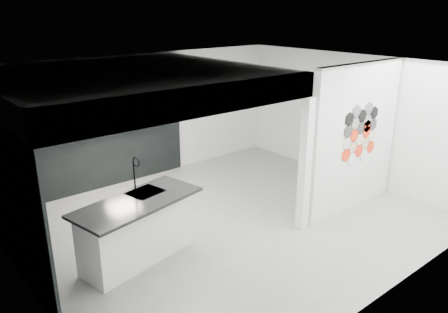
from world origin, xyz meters
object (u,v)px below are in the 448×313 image
at_px(stockpot, 56,133).
at_px(kettle, 128,122).
at_px(wall_basin, 27,214).
at_px(partition_panel, 355,138).
at_px(glass_bowl, 153,118).
at_px(utensil_cup, 42,138).
at_px(bottle_dark, 71,131).
at_px(glass_vase, 153,118).
at_px(kitchen_island, 136,229).

height_order(stockpot, kettle, stockpot).
bearing_deg(wall_basin, partition_panel, -18.23).
xyz_separation_m(stockpot, glass_bowl, (2.17, 0.00, -0.04)).
distance_m(wall_basin, kettle, 3.49).
height_order(wall_basin, utensil_cup, utensil_cup).
bearing_deg(utensil_cup, bottle_dark, 0.00).
distance_m(glass_vase, utensil_cup, 2.44).
xyz_separation_m(kitchen_island, stockpot, (-0.06, 2.95, 0.89)).
height_order(glass_vase, bottle_dark, bottle_dark).
bearing_deg(kettle, glass_bowl, -19.12).
distance_m(kitchen_island, utensil_cup, 3.08).
relative_size(partition_panel, kettle, 17.81).
distance_m(glass_vase, bottle_dark, 1.87).
relative_size(stockpot, glass_vase, 1.78).
distance_m(stockpot, glass_bowl, 2.17).
height_order(stockpot, glass_bowl, stockpot).
bearing_deg(kitchen_island, bottle_dark, 73.51).
bearing_deg(utensil_cup, stockpot, 0.00).
xyz_separation_m(wall_basin, kitchen_island, (1.28, -0.88, -0.32)).
bearing_deg(partition_panel, utensil_cup, 139.42).
distance_m(wall_basin, glass_vase, 4.01).
distance_m(partition_panel, glass_bowl, 4.39).
relative_size(kitchen_island, utensil_cup, 23.93).
distance_m(kitchen_island, glass_vase, 3.73).
xyz_separation_m(glass_vase, bottle_dark, (-1.87, 0.00, 0.01)).
height_order(partition_panel, bottle_dark, partition_panel).
height_order(partition_panel, glass_bowl, partition_panel).
relative_size(glass_bowl, glass_vase, 1.19).
bearing_deg(partition_panel, kettle, 124.99).
bearing_deg(kettle, stockpot, 160.88).
relative_size(glass_bowl, utensil_cup, 1.81).
relative_size(stockpot, bottle_dark, 1.51).
distance_m(kettle, utensil_cup, 1.81).
height_order(wall_basin, kettle, kettle).
bearing_deg(stockpot, glass_bowl, 0.00).
height_order(stockpot, glass_vase, stockpot).
xyz_separation_m(stockpot, bottle_dark, (0.30, 0.00, -0.02)).
height_order(wall_basin, stockpot, stockpot).
relative_size(wall_basin, kitchen_island, 0.29).
xyz_separation_m(partition_panel, kettle, (-2.71, 3.87, -0.01)).
xyz_separation_m(partition_panel, utensil_cup, (-4.51, 3.87, -0.04)).
relative_size(partition_panel, stockpot, 11.92).
bearing_deg(kettle, partition_panel, -74.13).
bearing_deg(kitchen_island, glass_bowl, 42.59).
height_order(wall_basin, bottle_dark, bottle_dark).
bearing_deg(bottle_dark, glass_vase, 0.00).
bearing_deg(kettle, wall_basin, -162.31).
distance_m(kitchen_island, kettle, 3.41).
bearing_deg(wall_basin, glass_bowl, 31.35).
xyz_separation_m(stockpot, kettle, (1.54, 0.00, -0.03)).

